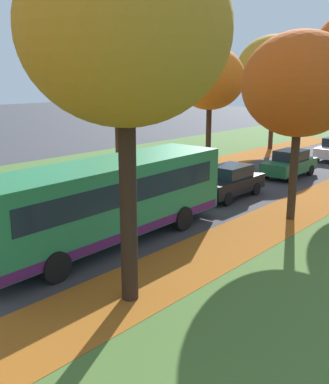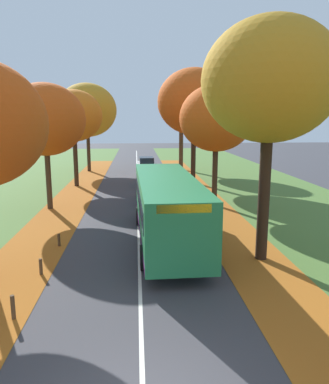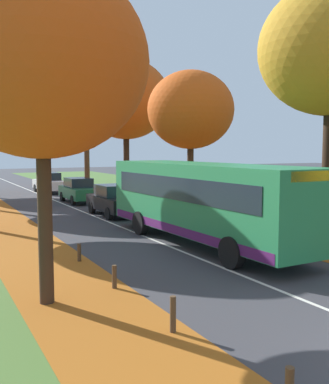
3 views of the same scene
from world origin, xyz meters
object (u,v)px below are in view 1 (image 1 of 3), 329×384
Objects in this scene: tree_left_far at (210,79)px; tree_right_mid at (300,85)px; car_black_lead at (229,181)px; bus at (107,198)px; bollard_fifth at (27,212)px; car_green_following at (290,164)px; tree_left_distant at (275,70)px; tree_right_near at (125,31)px; tree_left_mid at (117,84)px.

tree_left_far reaches higher than tree_right_mid.
bus is at bearing -88.17° from car_black_lead.
bus is (4.83, 0.32, 1.42)m from bollard_fifth.
tree_left_far reaches higher than car_green_following.
car_green_following is at bearing 89.21° from car_black_lead.
bollard_fifth is at bearing -176.26° from bus.
bollard_fifth is (1.59, -24.28, -6.14)m from tree_left_distant.
bus reaches higher than car_green_following.
tree_right_near is at bearing -34.01° from bus.
tree_left_distant reaches higher than bus.
tree_right_near is 1.20× the size of tree_right_mid.
bus reaches higher than bollard_fifth.
tree_left_mid reaches higher than bollard_fifth.
tree_left_mid reaches higher than bus.
tree_right_near is at bearing -69.19° from tree_left_distant.
tree_right_mid is (10.49, 0.15, 0.08)m from tree_left_mid.
car_black_lead is at bearing 162.20° from tree_right_mid.
tree_left_far reaches higher than tree_left_mid.
bus is at bearing -45.49° from tree_left_mid.
tree_right_mid is 1.83× the size of car_black_lead.
tree_left_mid is at bearing 138.07° from tree_right_near.
tree_left_distant is 2.18× the size of car_green_following.
tree_right_mid is at bearing 62.48° from bus.
car_green_following reaches higher than bollard_fifth.
tree_right_near reaches higher than tree_left_mid.
car_black_lead is at bearing -47.37° from tree_left_far.
car_black_lead is (6.12, -6.65, -4.97)m from tree_left_far.
car_green_following is at bearing 49.83° from tree_left_mid.
tree_right_mid is at bearing -17.80° from car_black_lead.
bollard_fifth is 5.04m from bus.
bollard_fifth is 0.05× the size of bus.
car_black_lead is at bearing 91.83° from bus.
tree_left_distant is at bearing 124.16° from car_green_following.
bollard_fifth is 0.13× the size of car_black_lead.
bus is 2.49× the size of car_black_lead.
tree_right_near is 6.81m from bus.
bus is at bearing -117.52° from tree_right_mid.
bollard_fifth is (-8.45, 2.13, -6.64)m from tree_right_near.
tree_right_near is 2.20× the size of car_green_following.
tree_right_mid is at bearing -59.12° from tree_left_distant.
tree_left_mid reaches higher than car_green_following.
bollard_fifth is 9.80m from car_black_lead.
tree_right_mid is at bearing -38.16° from tree_left_far.
tree_right_mid is at bearing 40.96° from bollard_fifth.
tree_left_mid is at bearing -130.17° from car_green_following.
tree_left_far is at bearing -89.81° from tree_left_distant.
tree_right_mid reaches higher than bollard_fifth.
tree_left_distant is 1.20× the size of tree_right_mid.
tree_left_far is 12.81m from tree_right_mid.
bollard_fifth is 15.80m from car_green_following.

